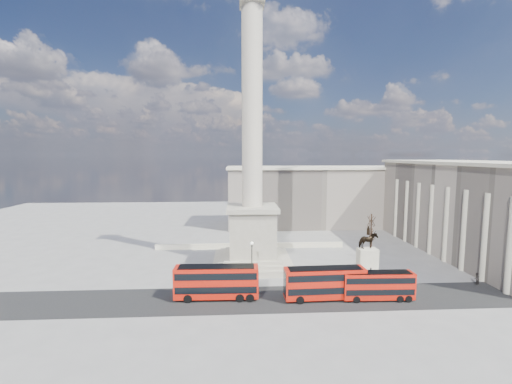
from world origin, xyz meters
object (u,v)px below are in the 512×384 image
at_px(red_bus_b, 325,283).
at_px(pedestrian_walking, 356,276).
at_px(pedestrian_standing, 476,279).
at_px(red_bus_a, 217,282).
at_px(nelsons_column, 252,194).
at_px(victorian_lamp, 252,257).
at_px(pedestrian_crossing, 371,273).
at_px(red_bus_c, 378,285).
at_px(equestrian_statue, 367,257).

bearing_deg(red_bus_b, pedestrian_walking, 41.95).
bearing_deg(red_bus_b, pedestrian_standing, 7.43).
xyz_separation_m(red_bus_a, pedestrian_standing, (39.47, 3.04, -1.50)).
xyz_separation_m(nelsons_column, red_bus_a, (-5.49, -14.54, -10.47)).
bearing_deg(pedestrian_walking, pedestrian_standing, -15.63).
height_order(red_bus_b, pedestrian_walking, red_bus_b).
distance_m(pedestrian_walking, pedestrian_standing, 18.21).
distance_m(victorian_lamp, pedestrian_crossing, 19.44).
distance_m(red_bus_c, victorian_lamp, 19.19).
distance_m(red_bus_b, pedestrian_crossing, 12.31).
xyz_separation_m(red_bus_c, victorian_lamp, (-16.97, 8.81, 1.53)).
relative_size(equestrian_statue, pedestrian_standing, 4.33).
xyz_separation_m(red_bus_c, equestrian_statue, (2.47, 10.34, 0.76)).
xyz_separation_m(red_bus_b, pedestrian_standing, (24.64, 4.05, -1.41)).
distance_m(equestrian_statue, pedestrian_crossing, 2.94).
bearing_deg(red_bus_c, pedestrian_crossing, 75.84).
height_order(nelsons_column, red_bus_c, nelsons_column).
xyz_separation_m(red_bus_b, victorian_lamp, (-9.72, 8.33, 1.25)).
bearing_deg(equestrian_statue, pedestrian_walking, -131.65).
height_order(pedestrian_standing, pedestrian_crossing, pedestrian_standing).
xyz_separation_m(pedestrian_walking, pedestrian_crossing, (2.95, 1.37, -0.08)).
bearing_deg(pedestrian_crossing, red_bus_a, 72.45).
height_order(nelsons_column, pedestrian_crossing, nelsons_column).
bearing_deg(pedestrian_walking, red_bus_c, -92.73).
distance_m(victorian_lamp, pedestrian_standing, 34.73).
height_order(pedestrian_walking, pedestrian_crossing, pedestrian_walking).
distance_m(nelsons_column, victorian_lamp, 11.79).
bearing_deg(pedestrian_standing, victorian_lamp, -29.00).
bearing_deg(red_bus_a, pedestrian_standing, 5.54).
relative_size(nelsons_column, pedestrian_standing, 26.43).
bearing_deg(red_bus_a, equestrian_statue, 20.94).
height_order(red_bus_a, red_bus_b, red_bus_a).
height_order(red_bus_b, pedestrian_standing, red_bus_b).
height_order(equestrian_statue, pedestrian_crossing, equestrian_statue).
relative_size(red_bus_c, pedestrian_walking, 5.14).
bearing_deg(nelsons_column, pedestrian_walking, -30.16).
height_order(red_bus_a, pedestrian_standing, red_bus_a).
bearing_deg(equestrian_statue, red_bus_a, -160.19).
xyz_separation_m(red_bus_a, victorian_lamp, (5.11, 7.32, 1.16)).
distance_m(red_bus_a, equestrian_statue, 26.10).
xyz_separation_m(victorian_lamp, pedestrian_standing, (34.36, -4.28, -2.66)).
distance_m(nelsons_column, pedestrian_walking, 21.94).
distance_m(nelsons_column, red_bus_a, 18.74).
bearing_deg(pedestrian_standing, pedestrian_walking, -29.02).
relative_size(red_bus_c, pedestrian_standing, 5.18).
bearing_deg(pedestrian_standing, red_bus_b, -12.57).
bearing_deg(red_bus_a, victorian_lamp, 56.20).
height_order(pedestrian_walking, pedestrian_standing, pedestrian_walking).
xyz_separation_m(red_bus_c, pedestrian_standing, (17.39, 4.53, -1.12)).
xyz_separation_m(nelsons_column, red_bus_c, (16.59, -16.03, -10.85)).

